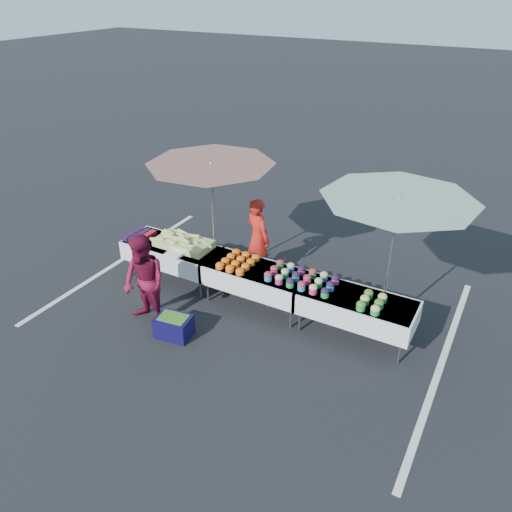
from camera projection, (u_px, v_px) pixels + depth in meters
The scene contains 17 objects.
ground at pixel (256, 305), 8.88m from camera, with size 80.00×80.00×0.00m, color black.
stripe_left at pixel (120, 261), 10.23m from camera, with size 0.10×5.00×0.00m, color silver.
stripe_right at pixel (441, 364), 7.52m from camera, with size 0.10×5.00×0.00m, color silver.
table_left at pixel (172, 252), 9.35m from camera, with size 1.86×0.81×0.75m.
table_center at pixel (256, 277), 8.59m from camera, with size 1.86×0.81×0.75m.
table_right at pixel (356, 306), 7.83m from camera, with size 1.86×0.81×0.75m.
berry_punnets at pixel (140, 235), 9.51m from camera, with size 0.40×0.54×0.08m.
corn_pile at pixel (183, 242), 9.16m from camera, with size 1.16×0.57×0.26m.
plastic_bags at pixel (175, 254), 8.90m from camera, with size 0.30×0.25×0.05m, color white.
carrot_bowls at pixel (238, 261), 8.62m from camera, with size 0.55×0.69×0.11m.
potato_cups at pixel (302, 278), 8.11m from camera, with size 1.14×0.58×0.16m.
bean_baskets at pixel (372, 302), 7.52m from camera, with size 0.36×0.50×0.15m.
vendor at pixel (258, 238), 9.41m from camera, with size 0.58×0.38×1.59m, color red.
customer at pixel (144, 282), 8.03m from camera, with size 0.78×0.61×1.61m, color maroon.
umbrella_left at pixel (211, 174), 8.66m from camera, with size 2.78×2.78×2.32m.
umbrella_right at pixel (397, 211), 7.23m from camera, with size 2.79×2.79×2.36m.
storage_bin at pixel (174, 326), 8.04m from camera, with size 0.61×0.48×0.36m.
Camera 1 is at (3.55, -6.38, 5.12)m, focal length 35.00 mm.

